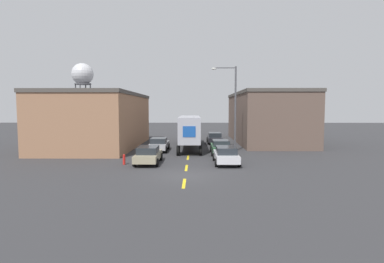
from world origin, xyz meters
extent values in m
plane|color=#333335|center=(0.00, 0.00, 0.00)|extent=(160.00, 160.00, 0.00)
cube|color=yellow|center=(0.00, -2.21, 0.00)|extent=(0.20, 2.50, 0.01)
cube|color=yellow|center=(0.00, 2.82, 0.00)|extent=(0.20, 2.50, 0.01)
cube|color=yellow|center=(0.00, 7.85, 0.00)|extent=(0.20, 2.50, 0.01)
cube|color=#9E7051|center=(-11.39, 16.31, 3.15)|extent=(9.70, 18.27, 6.31)
cube|color=#4C4742|center=(-11.39, 16.31, 6.51)|extent=(9.90, 18.47, 0.40)
cube|color=brown|center=(10.83, 21.87, 3.33)|extent=(8.59, 18.91, 6.66)
cube|color=#4C4742|center=(10.83, 21.87, 6.86)|extent=(8.79, 19.11, 0.40)
cube|color=black|center=(-0.03, 20.10, 1.88)|extent=(2.22, 2.91, 2.73)
cube|color=#A8A8B2|center=(0.05, 13.36, 2.51)|extent=(2.42, 10.01, 2.73)
cube|color=#194CA3|center=(0.11, 8.35, 2.51)|extent=(1.27, 0.04, 1.09)
cylinder|color=black|center=(1.12, 20.47, 0.52)|extent=(0.29, 1.04, 1.04)
cylinder|color=black|center=(-1.18, 20.44, 0.52)|extent=(0.29, 1.04, 1.04)
cylinder|color=black|center=(1.13, 19.32, 0.52)|extent=(0.29, 1.04, 1.04)
cylinder|color=black|center=(-1.17, 19.29, 0.52)|extent=(0.29, 1.04, 1.04)
cylinder|color=black|center=(1.24, 10.58, 0.52)|extent=(0.29, 1.04, 1.04)
cylinder|color=black|center=(-1.06, 10.56, 0.52)|extent=(0.29, 1.04, 1.04)
cylinder|color=black|center=(1.25, 9.18, 0.52)|extent=(0.29, 1.04, 1.04)
cylinder|color=black|center=(-1.05, 9.16, 0.52)|extent=(0.29, 1.04, 1.04)
cube|color=tan|center=(-3.39, 4.82, 0.63)|extent=(1.90, 4.76, 0.58)
cube|color=#23282D|center=(-3.39, 4.68, 1.21)|extent=(1.67, 2.48, 0.57)
cylinder|color=black|center=(-2.44, 6.30, 0.34)|extent=(0.22, 0.68, 0.68)
cylinder|color=black|center=(-4.34, 6.30, 0.34)|extent=(0.22, 0.68, 0.68)
cylinder|color=black|center=(-2.44, 3.34, 0.34)|extent=(0.22, 0.68, 0.68)
cylinder|color=black|center=(-4.34, 3.34, 0.34)|extent=(0.22, 0.68, 0.68)
cube|color=silver|center=(3.39, 4.76, 0.63)|extent=(1.90, 4.76, 0.58)
cube|color=#23282D|center=(3.39, 4.61, 1.21)|extent=(1.67, 2.48, 0.57)
cylinder|color=black|center=(4.34, 6.23, 0.34)|extent=(0.22, 0.68, 0.68)
cylinder|color=black|center=(2.44, 6.23, 0.34)|extent=(0.22, 0.68, 0.68)
cylinder|color=black|center=(4.34, 3.28, 0.34)|extent=(0.22, 0.68, 0.68)
cylinder|color=black|center=(2.44, 3.28, 0.34)|extent=(0.22, 0.68, 0.68)
cube|color=black|center=(3.39, 19.97, 0.63)|extent=(1.90, 4.76, 0.58)
cube|color=#23282D|center=(3.39, 19.83, 1.21)|extent=(1.67, 2.48, 0.57)
cylinder|color=black|center=(4.34, 21.45, 0.34)|extent=(0.22, 0.68, 0.68)
cylinder|color=black|center=(2.44, 21.45, 0.34)|extent=(0.22, 0.68, 0.68)
cylinder|color=black|center=(4.34, 18.50, 0.34)|extent=(0.22, 0.68, 0.68)
cylinder|color=black|center=(2.44, 18.50, 0.34)|extent=(0.22, 0.68, 0.68)
cube|color=#B2B2B7|center=(-3.39, 12.49, 0.63)|extent=(1.90, 4.76, 0.58)
cube|color=#23282D|center=(-3.39, 12.35, 1.21)|extent=(1.67, 2.48, 0.57)
cylinder|color=black|center=(-2.44, 13.97, 0.34)|extent=(0.22, 0.68, 0.68)
cylinder|color=black|center=(-4.34, 13.97, 0.34)|extent=(0.22, 0.68, 0.68)
cylinder|color=black|center=(-2.44, 11.02, 0.34)|extent=(0.22, 0.68, 0.68)
cylinder|color=black|center=(-4.34, 11.02, 0.34)|extent=(0.22, 0.68, 0.68)
cube|color=#2D5B38|center=(3.39, 10.28, 0.63)|extent=(1.90, 4.76, 0.58)
cube|color=#23282D|center=(3.39, 10.14, 1.21)|extent=(1.67, 2.48, 0.57)
cylinder|color=black|center=(4.34, 11.76, 0.34)|extent=(0.22, 0.68, 0.68)
cylinder|color=black|center=(2.44, 11.76, 0.34)|extent=(0.22, 0.68, 0.68)
cylinder|color=black|center=(4.34, 8.80, 0.34)|extent=(0.22, 0.68, 0.68)
cylinder|color=black|center=(2.44, 8.80, 0.34)|extent=(0.22, 0.68, 0.68)
cylinder|color=#47474C|center=(-25.94, 55.12, 5.60)|extent=(0.28, 0.28, 11.20)
cylinder|color=#47474C|center=(-27.83, 57.01, 5.60)|extent=(0.28, 0.28, 11.20)
cylinder|color=#47474C|center=(-29.72, 55.12, 5.60)|extent=(0.28, 0.28, 11.20)
cylinder|color=#47474C|center=(-27.83, 53.23, 5.60)|extent=(0.28, 0.28, 11.20)
cylinder|color=#4C4C51|center=(-27.83, 55.12, 11.00)|extent=(4.06, 4.06, 0.30)
sphere|color=silver|center=(-27.83, 55.12, 13.49)|extent=(5.40, 5.40, 5.40)
cylinder|color=#4C4C51|center=(5.14, 12.12, 4.69)|extent=(0.20, 0.20, 9.38)
cylinder|color=#4C4C51|center=(3.95, 12.12, 9.23)|extent=(2.38, 0.11, 0.11)
ellipsoid|color=silver|center=(2.76, 12.12, 9.13)|extent=(0.56, 0.32, 0.22)
cylinder|color=red|center=(-5.38, 4.19, 0.37)|extent=(0.22, 0.22, 0.73)
sphere|color=red|center=(-5.38, 4.19, 0.79)|extent=(0.20, 0.20, 0.20)
camera|label=1|loc=(0.72, -21.05, 4.79)|focal=28.00mm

